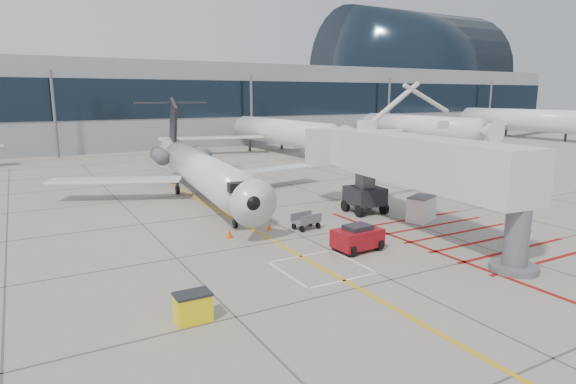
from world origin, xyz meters
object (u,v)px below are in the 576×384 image
pushback_tug (357,237)px  spill_bin (193,307)px  regional_jet (207,154)px  jet_bridge (425,171)px

pushback_tug → spill_bin: (-10.87, -3.84, -0.20)m
regional_jet → jet_bridge: 16.89m
jet_bridge → spill_bin: (-16.28, -4.33, -3.48)m
regional_jet → jet_bridge: jet_bridge is taller
jet_bridge → spill_bin: bearing=-160.3°
regional_jet → spill_bin: regional_jet is taller
pushback_tug → jet_bridge: bearing=1.4°
regional_jet → spill_bin: bearing=-105.4°
pushback_tug → spill_bin: 11.53m
jet_bridge → spill_bin: jet_bridge is taller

